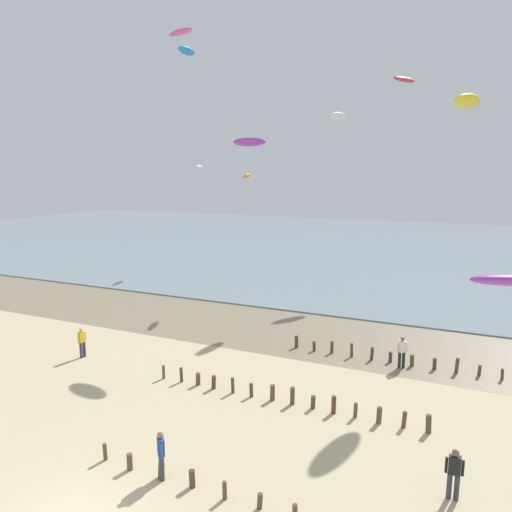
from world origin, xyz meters
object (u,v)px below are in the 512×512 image
object	(u,v)px
kite_aloft_3	(404,79)
kite_aloft_7	(187,51)
kite_aloft_10	(249,142)
person_by_waterline	(161,454)
kite_aloft_8	(180,32)
person_nearest_camera	(402,351)
person_mid_beach	(454,473)
kite_aloft_6	(508,280)
kite_aloft_9	(199,166)
person_left_flank	(82,342)
kite_aloft_4	(247,176)
kite_aloft_12	(467,101)
kite_aloft_2	(337,116)

from	to	relation	value
kite_aloft_3	kite_aloft_7	world-z (taller)	kite_aloft_7
kite_aloft_10	kite_aloft_3	bearing A→B (deg)	-96.39
person_by_waterline	kite_aloft_8	xyz separation A→B (m)	(-9.39, 16.66, 18.44)
kite_aloft_3	kite_aloft_8	distance (m)	23.43
person_nearest_camera	kite_aloft_8	size ratio (longest dim) A/B	0.73
kite_aloft_7	kite_aloft_10	world-z (taller)	kite_aloft_7
person_mid_beach	kite_aloft_6	size ratio (longest dim) A/B	0.67
kite_aloft_7	kite_aloft_10	bearing A→B (deg)	40.70
kite_aloft_6	kite_aloft_9	xyz separation A→B (m)	(-27.79, 26.06, 4.30)
person_nearest_camera	person_left_flank	distance (m)	17.43
kite_aloft_4	kite_aloft_12	size ratio (longest dim) A/B	0.56
kite_aloft_7	kite_aloft_9	bearing A→B (deg)	-163.67
kite_aloft_7	kite_aloft_6	bearing A→B (deg)	46.31
person_mid_beach	kite_aloft_10	distance (m)	21.64
person_nearest_camera	person_mid_beach	size ratio (longest dim) A/B	1.00
kite_aloft_3	kite_aloft_12	bearing A→B (deg)	-133.06
person_by_waterline	kite_aloft_3	size ratio (longest dim) A/B	0.56
kite_aloft_10	kite_aloft_9	bearing A→B (deg)	-39.47
kite_aloft_2	kite_aloft_6	size ratio (longest dim) A/B	0.99
kite_aloft_12	kite_aloft_10	bearing A→B (deg)	114.21
kite_aloft_9	kite_aloft_12	distance (m)	29.95
kite_aloft_9	kite_aloft_2	bearing A→B (deg)	49.27
kite_aloft_2	kite_aloft_8	xyz separation A→B (m)	(-8.51, -8.83, 4.86)
kite_aloft_6	person_nearest_camera	bearing A→B (deg)	-74.84
person_nearest_camera	kite_aloft_9	distance (m)	32.36
kite_aloft_12	kite_aloft_6	bearing A→B (deg)	-154.93
kite_aloft_12	person_by_waterline	bearing A→B (deg)	170.61
kite_aloft_9	person_by_waterline	bearing A→B (deg)	10.28
kite_aloft_12	kite_aloft_8	bearing A→B (deg)	109.61
person_left_flank	kite_aloft_12	size ratio (longest dim) A/B	0.49
person_left_flank	kite_aloft_7	distance (m)	29.13
kite_aloft_3	kite_aloft_4	size ratio (longest dim) A/B	1.55
person_left_flank	kite_aloft_7	size ratio (longest dim) A/B	0.60
kite_aloft_4	kite_aloft_10	bearing A→B (deg)	-173.36
person_left_flank	person_nearest_camera	bearing A→B (deg)	19.13
person_nearest_camera	kite_aloft_10	size ratio (longest dim) A/B	0.69
kite_aloft_8	kite_aloft_2	bearing A→B (deg)	-115.23
person_nearest_camera	kite_aloft_2	bearing A→B (deg)	119.21
kite_aloft_3	kite_aloft_7	bearing A→B (deg)	147.27
kite_aloft_6	kite_aloft_3	bearing A→B (deg)	-92.81
person_left_flank	kite_aloft_6	size ratio (longest dim) A/B	0.67
kite_aloft_8	kite_aloft_4	bearing A→B (deg)	-87.69
person_nearest_camera	kite_aloft_12	world-z (taller)	kite_aloft_12
person_nearest_camera	kite_aloft_10	world-z (taller)	kite_aloft_10
person_left_flank	kite_aloft_2	xyz separation A→B (m)	(9.37, 18.41, 13.59)
kite_aloft_9	person_left_flank	bearing A→B (deg)	-2.09
kite_aloft_6	kite_aloft_10	size ratio (longest dim) A/B	1.02
kite_aloft_2	kite_aloft_3	bearing A→B (deg)	-6.76
kite_aloft_9	person_nearest_camera	bearing A→B (deg)	32.31
kite_aloft_2	kite_aloft_3	size ratio (longest dim) A/B	0.83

